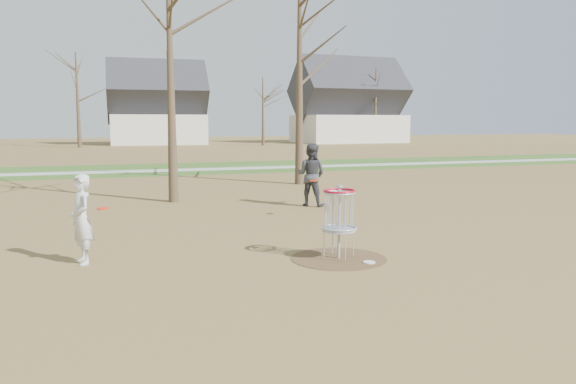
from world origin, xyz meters
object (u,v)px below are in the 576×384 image
at_px(disc_grounded, 369,262).
at_px(player_throwing, 311,175).
at_px(player_standing, 82,219).
at_px(disc_golf_basket, 339,211).

bearing_deg(disc_grounded, player_throwing, 77.88).
distance_m(player_standing, player_throwing, 8.22).
bearing_deg(disc_golf_basket, player_throwing, 73.69).
relative_size(player_throwing, disc_grounded, 8.60).
distance_m(disc_grounded, disc_golf_basket, 1.09).
bearing_deg(player_throwing, player_standing, 78.92).
bearing_deg(player_throwing, disc_grounded, 117.66).
xyz_separation_m(player_standing, disc_grounded, (4.91, -1.63, -0.79)).
bearing_deg(player_throwing, disc_golf_basket, 113.48).
height_order(player_standing, disc_grounded, player_standing).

